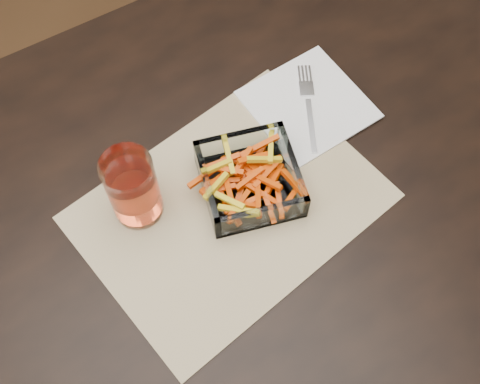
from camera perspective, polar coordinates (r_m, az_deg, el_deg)
name	(u,v)px	position (r m, az deg, el deg)	size (l,w,h in m)	color
dining_table	(196,235)	(1.03, -4.16, -4.09)	(1.60, 0.90, 0.75)	black
placemat	(230,207)	(0.95, -0.92, -1.40)	(0.45, 0.33, 0.00)	tan
glass_bowl	(250,181)	(0.94, 0.94, 1.10)	(0.18, 0.18, 0.06)	white
tumbler	(133,190)	(0.90, -10.09, 0.22)	(0.08, 0.08, 0.13)	white
napkin	(308,104)	(1.05, 6.47, 8.26)	(0.19, 0.19, 0.00)	white
fork	(308,104)	(1.05, 6.51, 8.27)	(0.10, 0.17, 0.00)	silver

